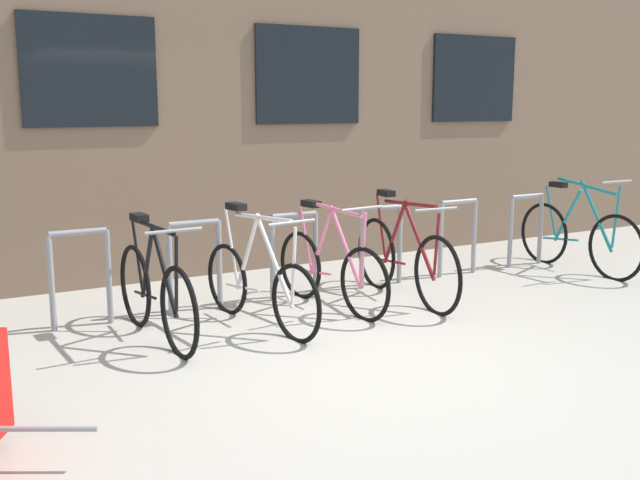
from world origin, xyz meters
name	(u,v)px	position (x,y,z in m)	size (l,w,h in m)	color
ground_plane	(371,361)	(0.00, 0.00, 0.00)	(42.00, 42.00, 0.00)	#B2ADA0
storefront_building	(114,74)	(0.00, 7.10, 2.28)	(28.00, 7.85, 4.56)	#7A604C
bike_rack	(294,247)	(0.35, 1.90, 0.49)	(6.51, 0.05, 0.83)	gray
bicycle_pink	(331,268)	(0.47, 1.41, 0.37)	(0.44, 1.63, 1.00)	black
bicycle_teal	(578,236)	(3.67, 1.42, 0.39)	(0.44, 1.76, 1.08)	black
bicycle_maroon	(405,259)	(1.24, 1.33, 0.39)	(0.44, 1.82, 1.04)	black
bicycle_black	(155,292)	(-1.20, 1.28, 0.38)	(0.44, 1.68, 0.99)	black
bicycle_white	(259,283)	(-0.33, 1.22, 0.37)	(0.44, 1.67, 1.03)	black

